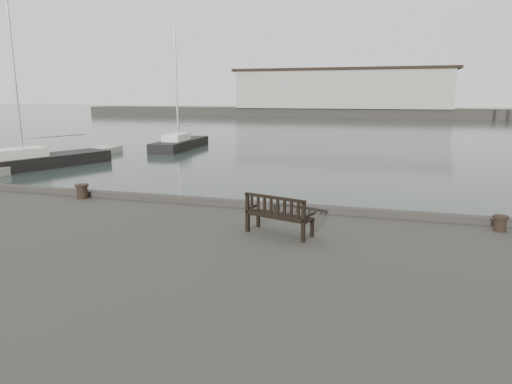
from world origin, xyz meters
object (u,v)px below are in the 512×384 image
(bollard_right, at_px, (500,223))
(yacht_c, at_px, (32,165))
(yacht_d, at_px, (181,146))
(bollard_left, at_px, (82,191))
(bench, at_px, (279,222))

(bollard_right, bearing_deg, yacht_c, 153.17)
(bollard_right, relative_size, yacht_d, 0.03)
(bollard_right, relative_size, yacht_c, 0.03)
(bollard_left, bearing_deg, yacht_d, 109.36)
(bollard_right, height_order, yacht_d, yacht_d)
(bench, distance_m, yacht_d, 32.20)
(bollard_left, distance_m, bollard_right, 11.81)
(bollard_left, height_order, yacht_c, yacht_c)
(bench, distance_m, bollard_right, 5.29)
(bollard_left, bearing_deg, bench, -16.07)
(bollard_left, relative_size, yacht_c, 0.03)
(bollard_right, bearing_deg, bench, -160.68)
(bench, distance_m, bollard_left, 7.10)
(yacht_c, bearing_deg, bench, -15.97)
(bollard_right, xyz_separation_m, yacht_c, (-25.24, 12.76, -1.50))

